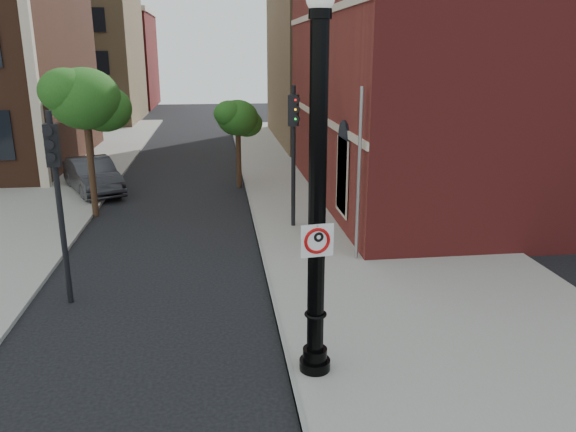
{
  "coord_description": "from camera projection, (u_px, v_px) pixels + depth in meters",
  "views": [
    {
      "loc": [
        0.78,
        -9.14,
        6.06
      ],
      "look_at": [
        2.2,
        2.0,
        2.76
      ],
      "focal_mm": 35.0,
      "sensor_mm": 36.0,
      "label": 1
    }
  ],
  "objects": [
    {
      "name": "ground",
      "position": [
        183.0,
        395.0,
        10.31
      ],
      "size": [
        120.0,
        120.0,
        0.0
      ],
      "primitive_type": "plane",
      "color": "black",
      "rests_on": "ground"
    },
    {
      "name": "sidewalk_right",
      "position": [
        363.0,
        222.0,
        20.54
      ],
      "size": [
        8.0,
        60.0,
        0.12
      ],
      "primitive_type": "cube",
      "color": "gray",
      "rests_on": "ground"
    },
    {
      "name": "sidewalk_left",
      "position": [
        8.0,
        184.0,
        26.33
      ],
      "size": [
        10.0,
        50.0,
        0.12
      ],
      "primitive_type": "cube",
      "color": "gray",
      "rests_on": "ground"
    },
    {
      "name": "curb_edge",
      "position": [
        255.0,
        226.0,
        20.06
      ],
      "size": [
        0.1,
        60.0,
        0.14
      ],
      "primitive_type": "cube",
      "color": "gray",
      "rests_on": "ground"
    },
    {
      "name": "brick_wall_building",
      "position": [
        574.0,
        47.0,
        23.82
      ],
      "size": [
        22.3,
        16.3,
        12.5
      ],
      "color": "maroon",
      "rests_on": "ground"
    },
    {
      "name": "bg_building_tan_a",
      "position": [
        66.0,
        52.0,
        49.03
      ],
      "size": [
        12.0,
        12.0,
        12.0
      ],
      "primitive_type": "cube",
      "color": "#987A53",
      "rests_on": "ground"
    },
    {
      "name": "bg_building_red",
      "position": [
        98.0,
        61.0,
        62.63
      ],
      "size": [
        12.0,
        12.0,
        10.0
      ],
      "primitive_type": "cube",
      "color": "maroon",
      "rests_on": "ground"
    },
    {
      "name": "bg_building_tan_b",
      "position": [
        434.0,
        37.0,
        38.83
      ],
      "size": [
        22.0,
        14.0,
        14.0
      ],
      "primitive_type": "cube",
      "color": "#987A53",
      "rests_on": "ground"
    },
    {
      "name": "lamppost",
      "position": [
        317.0,
        213.0,
        10.04
      ],
      "size": [
        0.6,
        0.6,
        7.12
      ],
      "color": "black",
      "rests_on": "ground"
    },
    {
      "name": "no_parking_sign",
      "position": [
        317.0,
        240.0,
        10.0
      ],
      "size": [
        0.61,
        0.12,
        0.61
      ],
      "rotation": [
        0.0,
        0.0,
        0.13
      ],
      "color": "white",
      "rests_on": "ground"
    },
    {
      "name": "parked_car",
      "position": [
        93.0,
        176.0,
        24.81
      ],
      "size": [
        3.48,
        4.99,
        1.56
      ],
      "primitive_type": "imported",
      "rotation": [
        0.0,
        0.0,
        0.43
      ],
      "color": "#2A2A2F",
      "rests_on": "ground"
    },
    {
      "name": "traffic_signal_left",
      "position": [
        56.0,
        177.0,
        13.19
      ],
      "size": [
        0.31,
        0.4,
        4.77
      ],
      "rotation": [
        0.0,
        0.0,
        0.06
      ],
      "color": "black",
      "rests_on": "ground"
    },
    {
      "name": "traffic_signal_right",
      "position": [
        294.0,
        134.0,
        19.03
      ],
      "size": [
        0.4,
        0.44,
        4.99
      ],
      "rotation": [
        0.0,
        0.0,
        -0.43
      ],
      "color": "black",
      "rests_on": "ground"
    },
    {
      "name": "utility_pole",
      "position": [
        359.0,
        178.0,
        16.11
      ],
      "size": [
        0.1,
        0.1,
        5.15
      ],
      "primitive_type": "cylinder",
      "color": "#999999",
      "rests_on": "ground"
    },
    {
      "name": "street_tree_a",
      "position": [
        86.0,
        100.0,
        20.29
      ],
      "size": [
        3.07,
        2.78,
        5.53
      ],
      "color": "#2F1F12",
      "rests_on": "ground"
    },
    {
      "name": "street_tree_b",
      "position": [
        87.0,
        96.0,
        26.66
      ],
      "size": [
        2.83,
        2.55,
        5.09
      ],
      "color": "#2F1F12",
      "rests_on": "ground"
    },
    {
      "name": "street_tree_c",
      "position": [
        238.0,
        119.0,
        25.26
      ],
      "size": [
        2.22,
        2.0,
        4.0
      ],
      "color": "#2F1F12",
      "rests_on": "ground"
    }
  ]
}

